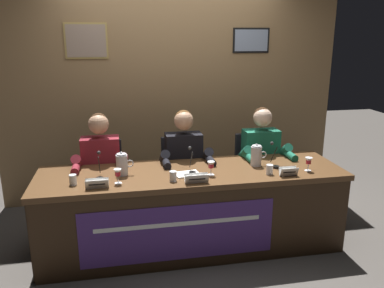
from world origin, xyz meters
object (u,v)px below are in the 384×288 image
chair_center (182,181)px  document_stack_center (187,174)px  nameplate_left (97,184)px  water_cup_right (270,170)px  panelist_center (185,162)px  conference_table (194,201)px  water_cup_center (173,177)px  panelist_left (101,167)px  microphone_center (192,164)px  nameplate_center (197,178)px  microphone_left (99,170)px  chair_right (255,176)px  chair_left (103,187)px  juice_glass_left (118,173)px  microphone_right (275,159)px  juice_glass_right (309,162)px  nameplate_right (289,171)px  water_pitcher_right_side (256,156)px  water_pitcher_left_side (122,164)px  juice_glass_center (211,166)px  panelist_right (263,158)px  water_cup_left (73,180)px

chair_center → document_stack_center: 0.73m
nameplate_left → water_cup_right: water_cup_right is taller
panelist_center → water_cup_right: size_ratio=14.29×
conference_table → water_cup_center: bearing=-150.6°
panelist_left → microphone_center: 0.90m
nameplate_center → document_stack_center: size_ratio=0.85×
microphone_left → chair_right: size_ratio=0.24×
conference_table → document_stack_center: (-0.05, 0.01, 0.25)m
chair_left → microphone_left: microphone_left is taller
microphone_left → chair_right: microphone_left is taller
juice_glass_left → microphone_right: 1.43m
chair_center → juice_glass_right: bearing=-36.6°
juice_glass_right → microphone_right: microphone_right is taller
panelist_center → nameplate_right: size_ratio=7.55×
chair_center → panelist_left: bearing=-166.2°
water_pitcher_right_side → panelist_left: bearing=167.1°
juice_glass_left → water_pitcher_left_side: water_pitcher_left_side is taller
juice_glass_center → water_pitcher_right_side: water_pitcher_right_side is taller
chair_right → juice_glass_center: bearing=-133.6°
juice_glass_right → water_pitcher_left_side: bearing=172.9°
water_pitcher_left_side → water_cup_right: bearing=-9.9°
conference_table → chair_right: chair_right is taller
panelist_left → juice_glass_right: size_ratio=9.79×
microphone_left → water_cup_center: 0.63m
panelist_right → document_stack_center: size_ratio=5.29×
juice_glass_center → panelist_left: bearing=152.0°
water_cup_left → juice_glass_center: 1.15m
conference_table → water_pitcher_left_side: bearing=169.0°
water_cup_left → document_stack_center: size_ratio=0.37×
chair_left → juice_glass_left: 0.87m
water_cup_right → nameplate_left: bearing=-177.7°
chair_left → chair_center: (0.81, 0.00, 0.00)m
microphone_left → microphone_right: same height
water_pitcher_right_side → chair_right: bearing=69.7°
water_pitcher_left_side → document_stack_center: bearing=-10.6°
panelist_right → juice_glass_left: bearing=-159.2°
panelist_left → nameplate_right: size_ratio=7.55×
nameplate_right → panelist_left: bearing=157.9°
chair_center → water_cup_right: size_ratio=10.43×
nameplate_right → panelist_right: bearing=88.6°
chair_left → chair_right: bearing=0.0°
juice_glass_right → water_cup_right: juice_glass_right is taller
microphone_left → water_pitcher_right_side: (1.42, 0.07, 0.02)m
nameplate_left → nameplate_center: size_ratio=0.92×
microphone_left → water_pitcher_left_side: 0.20m
juice_glass_center → juice_glass_right: (0.88, -0.05, 0.00)m
panelist_left → water_cup_left: bearing=-111.2°
panelist_left → chair_center: bearing=13.8°
panelist_right → water_cup_right: bearing=-105.6°
juice_glass_left → panelist_right: panelist_right is taller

